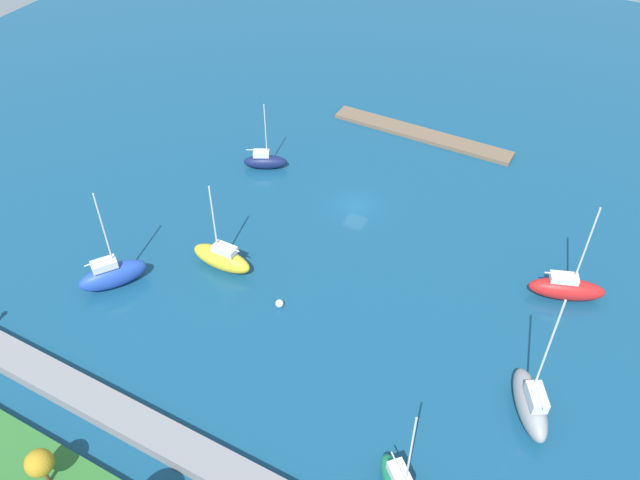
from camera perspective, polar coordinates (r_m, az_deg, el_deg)
The scene contains 10 objects.
water at distance 76.86m, azimuth 3.14°, elevation 3.01°, with size 160.00×160.00×0.00m, color navy.
pier_dock at distance 89.88m, azimuth 8.86°, elevation 9.12°, with size 24.72×2.87×0.52m, color brown.
breakwater at distance 56.87m, azimuth -13.45°, elevation -16.58°, with size 65.51×2.99×1.24m, color gray.
park_tree_midwest at distance 54.89m, azimuth -23.33°, elevation -17.47°, with size 2.13×2.13×3.85m.
sailboat_blue_by_breakwater at distance 69.32m, azimuth -17.67°, elevation -2.89°, with size 5.75×6.95×11.67m.
sailboat_navy_off_beacon at distance 82.63m, azimuth -4.83°, elevation 6.90°, with size 5.72×4.17×9.03m.
sailboat_red_near_pier at distance 69.49m, azimuth 20.75°, elevation -3.96°, with size 7.74×4.65×11.58m.
sailboat_yellow_far_north at distance 68.83m, azimuth -8.58°, elevation -1.54°, with size 6.88×2.26×10.52m.
sailboat_gray_center_basin at distance 58.90m, azimuth 17.92°, elevation -13.43°, with size 5.49×7.33×13.69m.
mooring_buoy_white at distance 64.89m, azimuth -3.56°, elevation -5.56°, with size 0.82×0.82×0.82m, color white.
Camera 1 is at (-24.84, 54.63, 48.02)m, focal length 36.61 mm.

